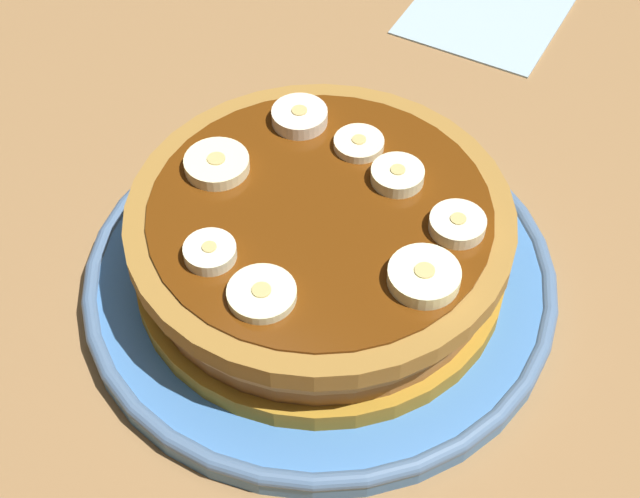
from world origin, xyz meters
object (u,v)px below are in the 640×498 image
at_px(pancake_stack, 318,238).
at_px(banana_slice_1, 457,225).
at_px(banana_slice_0, 424,277).
at_px(banana_slice_5, 217,165).
at_px(banana_slice_2, 300,117).
at_px(banana_slice_4, 262,295).
at_px(napkin, 484,15).
at_px(banana_slice_6, 210,253).
at_px(banana_slice_7, 359,144).
at_px(banana_slice_3, 397,176).
at_px(plate, 320,275).

xyz_separation_m(pancake_stack, banana_slice_1, (0.03, -0.07, 0.03)).
height_order(banana_slice_0, banana_slice_1, same).
bearing_deg(banana_slice_5, banana_slice_2, -14.18).
xyz_separation_m(banana_slice_2, banana_slice_4, (-0.11, -0.06, -0.00)).
relative_size(banana_slice_1, napkin, 0.27).
xyz_separation_m(pancake_stack, banana_slice_0, (-0.01, -0.07, 0.03)).
bearing_deg(pancake_stack, napkin, 9.20).
relative_size(banana_slice_4, banana_slice_6, 1.27).
bearing_deg(banana_slice_7, banana_slice_2, 93.36).
xyz_separation_m(pancake_stack, banana_slice_6, (-0.06, 0.02, 0.03)).
distance_m(banana_slice_2, banana_slice_6, 0.11).
relative_size(banana_slice_5, napkin, 0.32).
bearing_deg(banana_slice_5, banana_slice_3, -59.90).
bearing_deg(banana_slice_3, banana_slice_2, 83.91).
relative_size(pancake_stack, banana_slice_2, 6.58).
height_order(banana_slice_2, banana_slice_4, banana_slice_2).
bearing_deg(banana_slice_1, pancake_stack, 112.17).
bearing_deg(napkin, banana_slice_6, -176.25).
xyz_separation_m(banana_slice_3, banana_slice_4, (-0.10, 0.01, -0.00)).
relative_size(banana_slice_0, banana_slice_1, 1.23).
bearing_deg(banana_slice_1, banana_slice_3, 74.31).
distance_m(banana_slice_3, banana_slice_7, 0.03).
height_order(banana_slice_3, napkin, banana_slice_3).
distance_m(banana_slice_1, banana_slice_6, 0.13).
bearing_deg(pancake_stack, banana_slice_2, 44.36).
bearing_deg(plate, banana_slice_1, -66.59).
bearing_deg(banana_slice_7, plate, -169.57).
xyz_separation_m(plate, banana_slice_6, (-0.06, 0.03, 0.06)).
xyz_separation_m(plate, banana_slice_0, (-0.01, -0.07, 0.06)).
distance_m(banana_slice_0, banana_slice_2, 0.13).
bearing_deg(plate, banana_slice_5, 97.51).
bearing_deg(banana_slice_5, banana_slice_0, -91.16).
bearing_deg(napkin, banana_slice_7, -170.62).
bearing_deg(banana_slice_7, banana_slice_5, 137.81).
relative_size(pancake_stack, banana_slice_7, 7.48).
height_order(banana_slice_0, banana_slice_4, banana_slice_0).
xyz_separation_m(banana_slice_1, banana_slice_5, (-0.04, 0.13, -0.00)).
distance_m(banana_slice_2, napkin, 0.25).
bearing_deg(banana_slice_2, pancake_stack, -135.64).
bearing_deg(banana_slice_5, banana_slice_7, -42.19).
bearing_deg(napkin, plate, -170.44).
distance_m(plate, banana_slice_2, 0.09).
relative_size(banana_slice_1, banana_slice_5, 0.82).
relative_size(banana_slice_4, napkin, 0.31).
bearing_deg(banana_slice_6, banana_slice_7, -8.43).
height_order(pancake_stack, banana_slice_5, banana_slice_5).
distance_m(banana_slice_2, banana_slice_5, 0.06).
distance_m(banana_slice_4, napkin, 0.36).
relative_size(banana_slice_1, banana_slice_2, 0.91).
height_order(plate, banana_slice_1, banana_slice_1).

